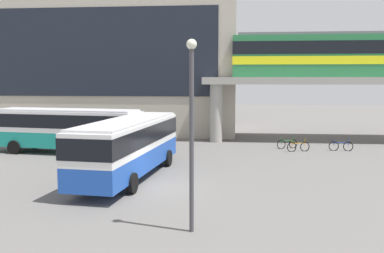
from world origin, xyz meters
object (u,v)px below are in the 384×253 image
at_px(station_building, 90,63).
at_px(bicycle_green, 287,144).
at_px(bus_secondary, 67,126).
at_px(bicycle_orange, 298,147).
at_px(bus_main, 129,142).
at_px(train, 363,54).
at_px(bicycle_blue, 341,146).

height_order(station_building, bicycle_green, station_building).
distance_m(bus_secondary, bicycle_orange, 17.13).
xyz_separation_m(station_building, bus_secondary, (3.35, -15.34, -5.12)).
bearing_deg(bus_main, bus_secondary, 131.58).
bearing_deg(bicycle_green, bus_secondary, -166.90).
bearing_deg(bicycle_orange, bicycle_green, 115.97).
height_order(train, bicycle_blue, train).
bearing_deg(bus_secondary, train, 21.54).
relative_size(station_building, bicycle_blue, 17.34).
xyz_separation_m(bus_secondary, bicycle_blue, (20.13, 3.04, -1.63)).
bearing_deg(bicycle_orange, train, 46.85).
bearing_deg(station_building, bicycle_green, -30.58).
bearing_deg(station_building, train, -13.14).
bearing_deg(bicycle_blue, bicycle_green, 169.36).
xyz_separation_m(station_building, bus_main, (9.75, -22.56, -5.12)).
height_order(station_building, bus_secondary, station_building).
distance_m(station_building, bus_secondary, 16.51).
distance_m(train, bicycle_blue, 9.88).
distance_m(bus_main, bicycle_blue, 17.21).
distance_m(bicycle_orange, bicycle_blue, 3.30).
distance_m(train, bicycle_green, 11.32).
height_order(bicycle_green, bicycle_orange, same).
xyz_separation_m(train, bicycle_green, (-6.95, -5.37, -7.14)).
distance_m(bicycle_green, bicycle_orange, 1.49).
distance_m(station_building, bicycle_blue, 27.34).
distance_m(station_building, bicycle_green, 23.71).
bearing_deg(bus_secondary, bicycle_blue, 8.60).
height_order(bus_secondary, bicycle_green, bus_secondary).
bearing_deg(train, bus_main, -135.69).
xyz_separation_m(station_building, bicycle_blue, (23.47, -12.30, -6.75)).
relative_size(train, bicycle_orange, 13.02).
bearing_deg(train, bicycle_orange, -133.15).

